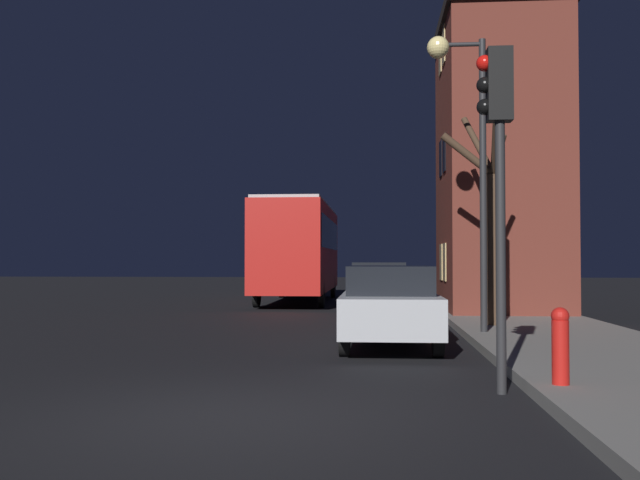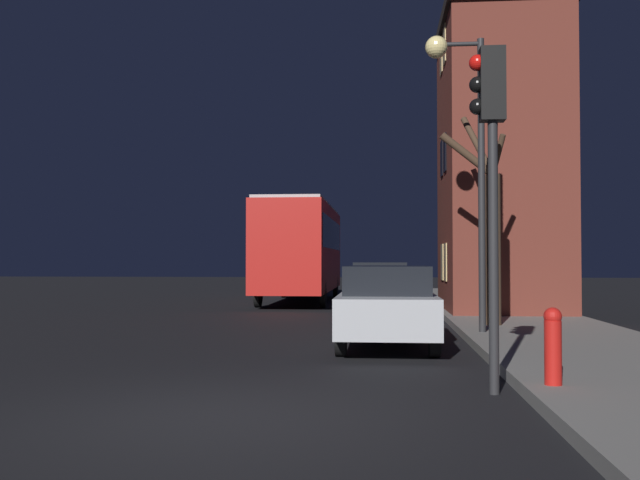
{
  "view_description": "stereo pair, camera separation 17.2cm",
  "coord_description": "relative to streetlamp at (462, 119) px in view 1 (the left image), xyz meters",
  "views": [
    {
      "loc": [
        1.51,
        -7.33,
        1.62
      ],
      "look_at": [
        0.03,
        11.46,
        2.15
      ],
      "focal_mm": 40.0,
      "sensor_mm": 36.0,
      "label": 1
    },
    {
      "loc": [
        1.68,
        -7.31,
        1.62
      ],
      "look_at": [
        0.03,
        11.46,
        2.15
      ],
      "focal_mm": 40.0,
      "sensor_mm": 36.0,
      "label": 2
    }
  ],
  "objects": [
    {
      "name": "ground_plane",
      "position": [
        -3.29,
        -7.43,
        -4.52
      ],
      "size": [
        120.0,
        120.0,
        0.0
      ],
      "primitive_type": "plane",
      "color": "black"
    },
    {
      "name": "car_near_lane",
      "position": [
        -1.53,
        -1.33,
        -3.72
      ],
      "size": [
        1.73,
        4.58,
        1.51
      ],
      "color": "#B7BABF",
      "rests_on": "ground"
    },
    {
      "name": "car_mid_lane",
      "position": [
        -1.69,
        8.5,
        -3.73
      ],
      "size": [
        1.9,
        4.29,
        1.54
      ],
      "color": "black",
      "rests_on": "ground"
    },
    {
      "name": "streetlamp",
      "position": [
        0.0,
        0.0,
        0.0
      ],
      "size": [
        1.2,
        0.46,
        6.09
      ],
      "color": "#28282B",
      "rests_on": "sidewalk"
    },
    {
      "name": "bare_tree",
      "position": [
        0.81,
        1.58,
        -2.14
      ],
      "size": [
        1.47,
        2.08,
        4.87
      ],
      "color": "#473323",
      "rests_on": "sidewalk"
    },
    {
      "name": "fire_hydrant",
      "position": [
        0.38,
        -6.18,
        -3.89
      ],
      "size": [
        0.21,
        0.21,
        0.91
      ],
      "color": "red",
      "rests_on": "sidewalk"
    },
    {
      "name": "brick_building",
      "position": [
        1.87,
        6.71,
        -0.02
      ],
      "size": [
        3.52,
        5.33,
        8.65
      ],
      "color": "brown",
      "rests_on": "sidewalk"
    },
    {
      "name": "traffic_light",
      "position": [
        -0.3,
        -5.97,
        -1.49
      ],
      "size": [
        0.43,
        0.24,
        4.21
      ],
      "color": "#28282B",
      "rests_on": "ground"
    },
    {
      "name": "bus",
      "position": [
        -4.74,
        12.58,
        -2.3
      ],
      "size": [
        2.43,
        9.92,
        3.74
      ],
      "color": "red",
      "rests_on": "ground"
    }
  ]
}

